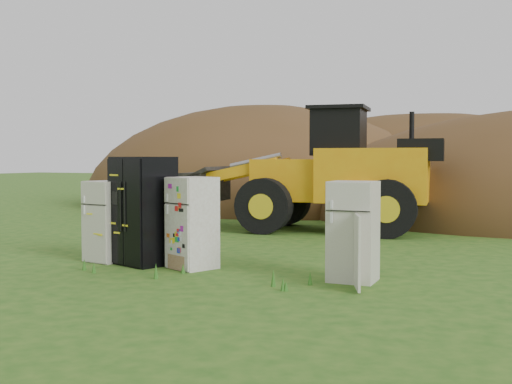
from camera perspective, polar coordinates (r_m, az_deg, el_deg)
ground at (r=11.31m, az=-3.10°, el=-6.98°), size 120.00×120.00×0.00m
fridge_leftmost at (r=12.53m, az=-13.07°, el=-2.54°), size 0.78×0.76×1.53m
fridge_black_side at (r=12.04m, az=-9.97°, el=-1.64°), size 1.25×1.12×1.99m
fridge_sticker at (r=11.47m, az=-5.65°, el=-2.74°), size 0.94×0.91×1.63m
fridge_open_door at (r=10.35m, az=8.63°, el=-3.47°), size 0.74×0.69×1.60m
wheel_loader at (r=17.47m, az=4.65°, el=2.04°), size 7.20×3.64×3.34m
dirt_mound_left at (r=26.38m, az=0.23°, el=-1.26°), size 15.41×11.56×8.26m
dirt_mound_back at (r=28.49m, az=14.43°, el=-1.04°), size 19.18×12.78×7.75m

